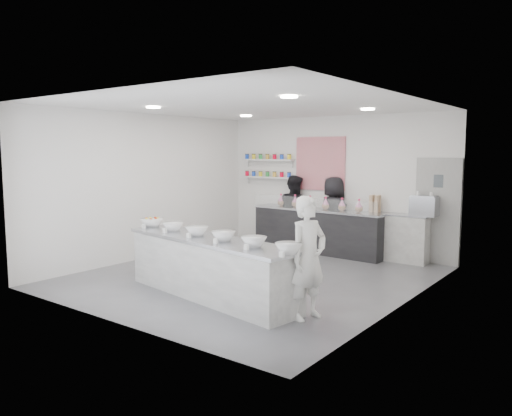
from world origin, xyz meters
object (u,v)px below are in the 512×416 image
(staff_left, at_px, (294,211))
(prep_counter, at_px, (210,268))
(espresso_ledge, at_px, (396,237))
(back_bar, at_px, (317,231))
(espresso_machine, at_px, (424,206))
(woman_prep, at_px, (308,258))
(staff_right, at_px, (333,214))

(staff_left, bearing_deg, prep_counter, 117.83)
(espresso_ledge, bearing_deg, staff_left, 179.15)
(back_bar, height_order, espresso_machine, espresso_machine)
(espresso_machine, bearing_deg, staff_left, 179.30)
(back_bar, distance_m, espresso_ledge, 1.73)
(espresso_ledge, bearing_deg, woman_prep, -84.54)
(prep_counter, distance_m, espresso_machine, 4.62)
(prep_counter, relative_size, espresso_ledge, 2.58)
(back_bar, height_order, staff_right, staff_right)
(prep_counter, relative_size, woman_prep, 2.04)
(espresso_ledge, bearing_deg, staff_right, 178.55)
(woman_prep, relative_size, staff_right, 0.98)
(prep_counter, bearing_deg, staff_left, 115.01)
(prep_counter, xyz_separation_m, espresso_machine, (1.86, 4.17, 0.70))
(woman_prep, xyz_separation_m, staff_left, (-2.88, 4.16, 0.02))
(woman_prep, distance_m, staff_right, 4.55)
(espresso_machine, bearing_deg, back_bar, -174.62)
(prep_counter, height_order, espresso_ledge, espresso_ledge)
(staff_left, relative_size, staff_right, 1.00)
(prep_counter, height_order, espresso_machine, espresso_machine)
(espresso_ledge, bearing_deg, back_bar, -172.91)
(back_bar, relative_size, espresso_machine, 6.24)
(espresso_machine, relative_size, woman_prep, 0.30)
(espresso_ledge, relative_size, woman_prep, 0.79)
(back_bar, bearing_deg, staff_left, 164.18)
(espresso_machine, relative_size, staff_left, 0.30)
(woman_prep, relative_size, staff_left, 0.98)
(back_bar, bearing_deg, espresso_ledge, 9.17)
(back_bar, height_order, espresso_ledge, same)
(espresso_machine, relative_size, staff_right, 0.30)
(woman_prep, bearing_deg, espresso_machine, 12.07)
(espresso_machine, bearing_deg, prep_counter, -114.00)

